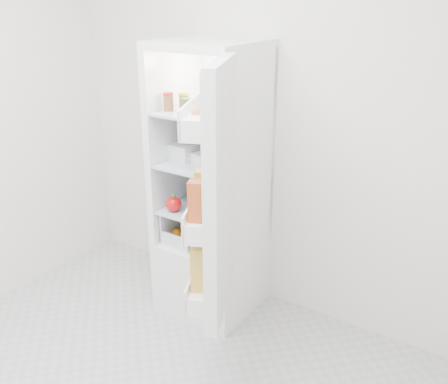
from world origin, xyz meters
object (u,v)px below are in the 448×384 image
Objects in this scene: refrigerator at (215,215)px; fridge_door at (215,199)px; red_cabbage at (211,200)px; mushroom_bowl at (198,193)px.

fridge_door is at bearing -55.28° from refrigerator.
fridge_door is at bearing -52.74° from red_cabbage.
fridge_door is (0.38, -0.50, 0.27)m from red_cabbage.
refrigerator reaches higher than fridge_door.
refrigerator is 0.86m from fridge_door.
refrigerator is 11.31× the size of red_cabbage.
mushroom_bowl is at bearing 169.63° from refrigerator.
refrigerator is at bearing 10.58° from fridge_door.
refrigerator reaches higher than mushroom_bowl.
red_cabbage is at bearing -34.30° from mushroom_bowl.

